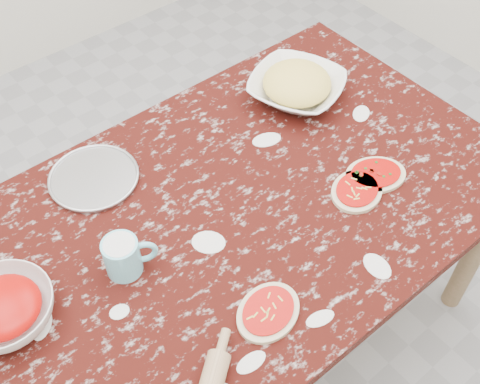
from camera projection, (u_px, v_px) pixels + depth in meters
name	position (u px, v px, depth m)	size (l,w,h in m)	color
ground	(240.00, 330.00, 2.24)	(4.00, 4.00, 0.00)	gray
worktable	(240.00, 222.00, 1.74)	(1.60, 1.00, 0.75)	black
pizza_tray	(94.00, 178.00, 1.73)	(0.26, 0.26, 0.01)	#B2B2B7
sauce_bowl	(5.00, 311.00, 1.41)	(0.24, 0.24, 0.08)	white
cheese_bowl	(296.00, 88.00, 1.94)	(0.30, 0.30, 0.07)	white
flour_mug	(124.00, 256.00, 1.49)	(0.13, 0.09, 0.11)	#76D3E7
pizza_left	(268.00, 312.00, 1.44)	(0.21, 0.18, 0.02)	beige
pizza_mid	(357.00, 191.00, 1.69)	(0.20, 0.18, 0.02)	beige
pizza_right	(376.00, 175.00, 1.73)	(0.22, 0.20, 0.02)	beige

